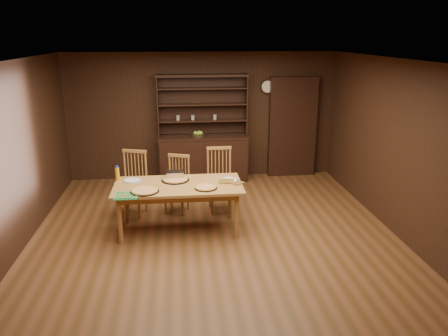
{
  "coord_description": "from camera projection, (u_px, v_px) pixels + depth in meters",
  "views": [
    {
      "loc": [
        -0.5,
        -5.96,
        2.94
      ],
      "look_at": [
        0.18,
        0.4,
        0.97
      ],
      "focal_mm": 35.0,
      "sensor_mm": 36.0,
      "label": 1
    }
  ],
  "objects": [
    {
      "name": "pizza_center",
      "position": [
        175.0,
        179.0,
        6.8
      ],
      "size": [
        0.43,
        0.43,
        0.04
      ],
      "color": "black",
      "rests_on": "dining_table"
    },
    {
      "name": "chair_left",
      "position": [
        134.0,
        180.0,
        7.35
      ],
      "size": [
        0.55,
        0.54,
        1.08
      ],
      "rotation": [
        0.0,
        0.0,
        -0.31
      ],
      "color": "#AE733B",
      "rests_on": "floor"
    },
    {
      "name": "pot_holder_a",
      "position": [
        237.0,
        183.0,
        6.68
      ],
      "size": [
        0.26,
        0.26,
        0.01
      ],
      "primitive_type": "cube",
      "rotation": [
        0.0,
        0.0,
        0.64
      ],
      "color": "#A82013",
      "rests_on": "dining_table"
    },
    {
      "name": "doorway",
      "position": [
        292.0,
        127.0,
        9.22
      ],
      "size": [
        1.0,
        0.18,
        2.1
      ],
      "primitive_type": "cube",
      "color": "black",
      "rests_on": "floor"
    },
    {
      "name": "cooling_rack",
      "position": [
        126.0,
        196.0,
        6.14
      ],
      "size": [
        0.33,
        0.33,
        0.01
      ],
      "primitive_type": null,
      "rotation": [
        0.0,
        0.0,
        0.07
      ],
      "color": "#0EB864",
      "rests_on": "dining_table"
    },
    {
      "name": "juice_bottle",
      "position": [
        117.0,
        173.0,
        6.78
      ],
      "size": [
        0.06,
        0.06,
        0.24
      ],
      "color": "orange",
      "rests_on": "dining_table"
    },
    {
      "name": "pizza_right",
      "position": [
        206.0,
        187.0,
        6.44
      ],
      "size": [
        0.34,
        0.34,
        0.04
      ],
      "color": "black",
      "rests_on": "dining_table"
    },
    {
      "name": "chair_right",
      "position": [
        220.0,
        177.0,
        7.51
      ],
      "size": [
        0.46,
        0.44,
        1.09
      ],
      "rotation": [
        0.0,
        0.0,
        0.03
      ],
      "color": "#AE733B",
      "rests_on": "floor"
    },
    {
      "name": "room_shell",
      "position": [
        214.0,
        135.0,
        6.11
      ],
      "size": [
        6.0,
        6.0,
        6.0
      ],
      "color": "silver",
      "rests_on": "floor"
    },
    {
      "name": "wall_clock",
      "position": [
        267.0,
        87.0,
        8.97
      ],
      "size": [
        0.3,
        0.05,
        0.3
      ],
      "color": "black",
      "rests_on": "room_shell"
    },
    {
      "name": "plate_left",
      "position": [
        132.0,
        180.0,
        6.78
      ],
      "size": [
        0.27,
        0.27,
        0.02
      ],
      "color": "silver",
      "rests_on": "dining_table"
    },
    {
      "name": "foil_dish",
      "position": [
        175.0,
        175.0,
        6.9
      ],
      "size": [
        0.28,
        0.21,
        0.11
      ],
      "primitive_type": "cube",
      "rotation": [
        0.0,
        0.0,
        0.05
      ],
      "color": "silver",
      "rests_on": "dining_table"
    },
    {
      "name": "dining_table",
      "position": [
        178.0,
        189.0,
        6.64
      ],
      "size": [
        1.94,
        0.97,
        0.75
      ],
      "color": "#B1813D",
      "rests_on": "floor"
    },
    {
      "name": "pot_holder_b",
      "position": [
        227.0,
        181.0,
        6.75
      ],
      "size": [
        0.27,
        0.27,
        0.02
      ],
      "primitive_type": "cube",
      "rotation": [
        0.0,
        0.0,
        -0.25
      ],
      "color": "#A82013",
      "rests_on": "dining_table"
    },
    {
      "name": "plate_right",
      "position": [
        228.0,
        180.0,
        6.8
      ],
      "size": [
        0.28,
        0.28,
        0.02
      ],
      "color": "silver",
      "rests_on": "dining_table"
    },
    {
      "name": "fruit_bowl",
      "position": [
        198.0,
        135.0,
        8.83
      ],
      "size": [
        0.28,
        0.28,
        0.12
      ],
      "color": "black",
      "rests_on": "china_hutch"
    },
    {
      "name": "pizza_left",
      "position": [
        145.0,
        191.0,
        6.31
      ],
      "size": [
        0.41,
        0.41,
        0.04
      ],
      "color": "black",
      "rests_on": "dining_table"
    },
    {
      "name": "floor",
      "position": [
        215.0,
        237.0,
        6.58
      ],
      "size": [
        6.0,
        6.0,
        0.0
      ],
      "primitive_type": "plane",
      "color": "brown",
      "rests_on": "ground"
    },
    {
      "name": "china_hutch",
      "position": [
        203.0,
        152.0,
        9.02
      ],
      "size": [
        1.84,
        0.52,
        2.17
      ],
      "color": "black",
      "rests_on": "floor"
    },
    {
      "name": "chair_center",
      "position": [
        178.0,
        182.0,
        7.45
      ],
      "size": [
        0.51,
        0.5,
        0.98
      ],
      "rotation": [
        0.0,
        0.0,
        -0.35
      ],
      "color": "#AE733B",
      "rests_on": "floor"
    }
  ]
}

